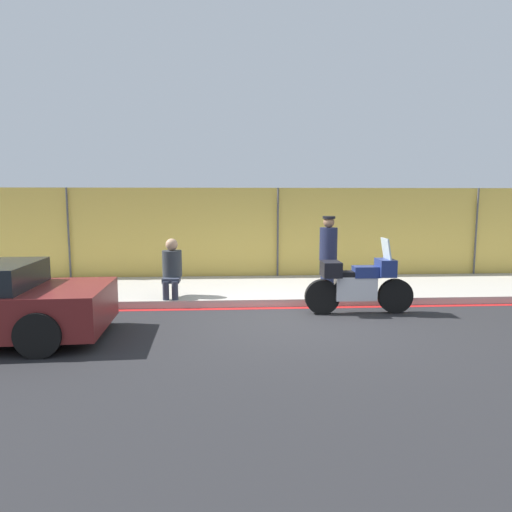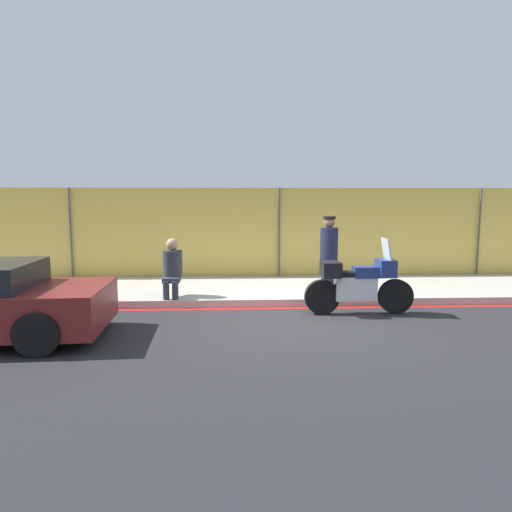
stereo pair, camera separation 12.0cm
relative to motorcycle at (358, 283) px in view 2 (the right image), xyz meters
The scene contains 7 objects.
ground_plane 1.45m from the motorcycle, 159.86° to the right, with size 120.00×120.00×0.00m, color #262628.
sidewalk 2.52m from the motorcycle, 119.97° to the left, with size 41.80×3.02×0.16m.
curb_paint_stripe 1.47m from the motorcycle, 156.58° to the left, with size 41.80×0.18×0.01m.
storefront_fence 3.98m from the motorcycle, 108.24° to the left, with size 39.71×0.17×2.58m.
motorcycle is the anchor object (origin of this frame).
officer_standing 1.41m from the motorcycle, 104.26° to the left, with size 0.40×0.40×1.74m.
person_seated_on_curb 3.97m from the motorcycle, 164.28° to the left, with size 0.43×0.68×1.27m.
Camera 2 is at (-1.23, -8.36, 2.30)m, focal length 32.00 mm.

